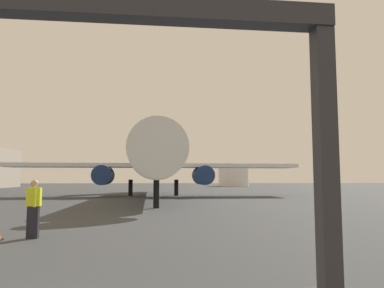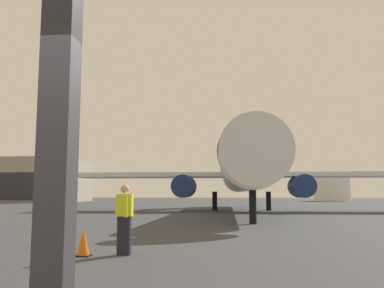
{
  "view_description": "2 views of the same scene",
  "coord_description": "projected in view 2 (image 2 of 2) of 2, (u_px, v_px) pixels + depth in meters",
  "views": [
    {
      "loc": [
        1.94,
        -3.72,
        1.76
      ],
      "look_at": [
        3.89,
        13.41,
        3.4
      ],
      "focal_mm": 34.52,
      "sensor_mm": 36.0,
      "label": 1
    },
    {
      "loc": [
        1.06,
        -2.53,
        1.52
      ],
      "look_at": [
        -0.66,
        17.98,
        3.96
      ],
      "focal_mm": 39.16,
      "sensor_mm": 36.0,
      "label": 2
    }
  ],
  "objects": [
    {
      "name": "fuel_storage_tank",
      "position": [
        332.0,
        189.0,
        84.37
      ],
      "size": [
        7.32,
        7.32,
        4.75
      ],
      "primitive_type": "cylinder",
      "color": "white",
      "rests_on": "ground"
    },
    {
      "name": "window_frame",
      "position": [
        55.0,
        228.0,
        2.57
      ],
      "size": [
        7.79,
        0.24,
        3.64
      ],
      "color": "brown",
      "rests_on": "ground"
    },
    {
      "name": "traffic_cone",
      "position": [
        83.0,
        243.0,
        10.21
      ],
      "size": [
        0.36,
        0.36,
        0.68
      ],
      "color": "orange",
      "rests_on": "ground"
    },
    {
      "name": "distant_hangar",
      "position": [
        27.0,
        181.0,
        79.04
      ],
      "size": [
        19.88,
        17.29,
        7.79
      ],
      "color": "#9E9384",
      "rests_on": "ground"
    },
    {
      "name": "ground_crew_worker",
      "position": [
        124.0,
        218.0,
        10.47
      ],
      "size": [
        0.4,
        0.54,
        1.74
      ],
      "color": "black",
      "rests_on": "ground"
    },
    {
      "name": "ground_plane",
      "position": [
        217.0,
        209.0,
        42.0
      ],
      "size": [
        220.0,
        220.0,
        0.0
      ],
      "primitive_type": "plane",
      "color": "#383A3D"
    },
    {
      "name": "airplane",
      "position": [
        242.0,
        171.0,
        34.68
      ],
      "size": [
        29.37,
        34.08,
        10.15
      ],
      "color": "silver",
      "rests_on": "ground"
    }
  ]
}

